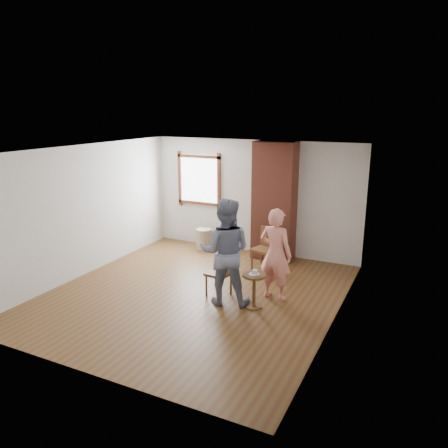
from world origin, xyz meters
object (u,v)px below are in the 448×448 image
Objects in this scene: dining_chair_left at (266,246)px; side_table at (254,285)px; stoneware_crock at (204,239)px; man at (225,252)px; dining_chair_right at (221,270)px; person_pink at (276,254)px.

side_table is at bearing -60.38° from dining_chair_left.
man is (1.76, -2.47, 0.68)m from stoneware_crock.
dining_chair_left is 1.06× the size of dining_chair_right.
person_pink is at bearing 24.14° from dining_chair_right.
man is at bearing -177.46° from side_table.
dining_chair_left is (1.82, -0.66, 0.26)m from stoneware_crock.
dining_chair_left is 1.86m from man.
stoneware_crock is 0.55× the size of dining_chair_left.
stoneware_crock is 2.70m from dining_chair_right.
side_table is 0.37× the size of person_pink.
stoneware_crock is 3.19m from person_pink.
person_pink is at bearing -47.83° from dining_chair_left.
stoneware_crock is at bearing 174.93° from dining_chair_left.
dining_chair_right reaches higher than side_table.
stoneware_crock is 0.81× the size of side_table.
man reaches higher than dining_chair_left.
side_table is (0.47, -1.78, -0.10)m from dining_chair_left.
side_table is at bearing 166.50° from man.
dining_chair_left reaches higher than dining_chair_right.
side_table is (2.29, -2.45, 0.16)m from stoneware_crock.
dining_chair_left is 1.56m from dining_chair_right.
man is at bearing -43.08° from dining_chair_right.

